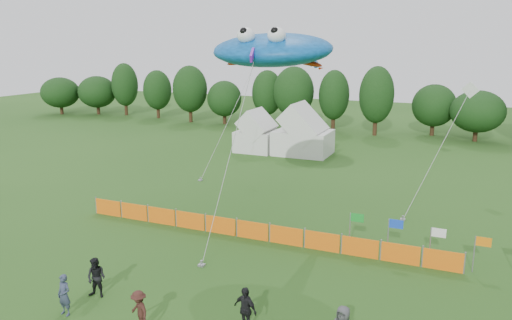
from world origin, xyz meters
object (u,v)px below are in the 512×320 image
at_px(tent_left, 257,134).
at_px(spectator_a, 64,295).
at_px(spectator_c, 139,311).
at_px(stingray_kite, 276,50).
at_px(barrier_fence, 252,230).
at_px(tent_right, 303,135).
at_px(spectator_b, 96,278).
at_px(spectator_d, 245,309).

relative_size(tent_left, spectator_a, 2.25).
xyz_separation_m(spectator_c, stingray_kite, (0.94, 11.62, 9.49)).
height_order(barrier_fence, spectator_a, spectator_a).
bearing_deg(barrier_fence, tent_right, 100.96).
bearing_deg(spectator_b, tent_right, 83.45).
bearing_deg(barrier_fence, spectator_b, -112.00).
height_order(tent_left, barrier_fence, tent_left).
distance_m(spectator_b, spectator_c, 3.52).
height_order(tent_right, spectator_c, tent_right).
height_order(spectator_c, stingray_kite, stingray_kite).
xyz_separation_m(spectator_b, spectator_d, (6.94, 0.12, 0.02)).
distance_m(barrier_fence, spectator_c, 10.05).
height_order(tent_right, spectator_a, tent_right).
height_order(barrier_fence, spectator_d, spectator_d).
distance_m(tent_right, spectator_b, 30.70).
bearing_deg(spectator_a, stingray_kite, 75.65).
xyz_separation_m(spectator_a, stingray_kite, (4.36, 11.88, 9.44)).
xyz_separation_m(tent_left, spectator_d, (12.46, -30.17, -0.82)).
height_order(tent_left, tent_right, tent_right).
bearing_deg(tent_left, spectator_d, -67.57).
bearing_deg(spectator_b, barrier_fence, 60.00).
relative_size(tent_right, stingray_kite, 0.38).
xyz_separation_m(barrier_fence, stingray_kite, (0.68, 1.58, 9.80)).
bearing_deg(tent_right, spectator_b, -88.55).
bearing_deg(spectator_d, spectator_a, -149.42).
relative_size(spectator_c, spectator_d, 0.90).
xyz_separation_m(tent_right, spectator_b, (0.78, -30.68, -1.05)).
xyz_separation_m(spectator_b, spectator_c, (3.23, -1.40, -0.07)).
xyz_separation_m(tent_right, barrier_fence, (4.27, -22.04, -1.44)).
relative_size(barrier_fence, spectator_d, 12.10).
bearing_deg(tent_left, barrier_fence, -67.42).
height_order(tent_left, stingray_kite, stingray_kite).
bearing_deg(spectator_a, spectator_c, 10.05).
xyz_separation_m(tent_right, stingray_kite, (4.94, -20.46, 8.36)).
distance_m(spectator_c, stingray_kite, 15.03).
bearing_deg(barrier_fence, spectator_d, -67.94).
height_order(spectator_c, spectator_d, spectator_d).
bearing_deg(spectator_c, spectator_d, 50.57).
height_order(tent_left, spectator_a, tent_left).
distance_m(spectator_d, stingray_kite, 14.07).
distance_m(barrier_fence, spectator_b, 9.32).
distance_m(spectator_a, spectator_b, 1.67).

